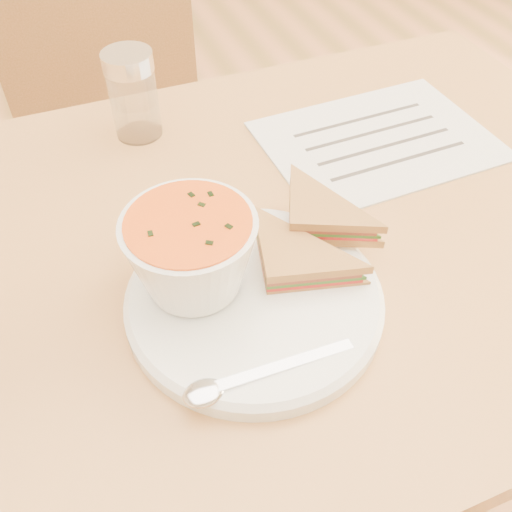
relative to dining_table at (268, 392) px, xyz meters
name	(u,v)px	position (x,y,z in m)	size (l,w,h in m)	color
floor	(266,483)	(0.00, 0.00, -0.38)	(5.00, 6.00, 0.01)	olive
dining_table	(268,392)	(0.00, 0.00, 0.00)	(1.00, 0.70, 0.75)	olive
chair_far	(125,161)	(-0.09, 0.57, 0.10)	(0.42, 0.42, 0.94)	brown
plate	(254,300)	(-0.06, -0.10, 0.38)	(0.26, 0.26, 0.02)	white
soup_bowl	(192,257)	(-0.12, -0.07, 0.44)	(0.13, 0.13, 0.09)	white
sandwich_half_a	(267,288)	(-0.05, -0.11, 0.41)	(0.11, 0.11, 0.03)	#AE883D
sandwich_half_b	(289,234)	(-0.01, -0.06, 0.42)	(0.10, 0.10, 0.03)	#AE883D
spoon	(263,373)	(-0.09, -0.19, 0.40)	(0.19, 0.04, 0.01)	silver
paper_menu	(378,140)	(0.20, 0.10, 0.38)	(0.31, 0.22, 0.00)	white
condiment_shaker	(133,95)	(-0.10, 0.25, 0.43)	(0.07, 0.07, 0.12)	silver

